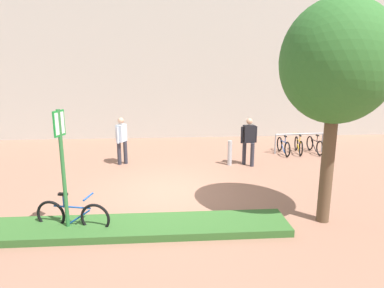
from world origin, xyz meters
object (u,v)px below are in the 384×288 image
bike_rack_cluster (299,145)px  person_shirt_white (122,138)px  bike_at_sign (73,216)px  bollard_steel (230,153)px  tree_sidewalk (337,63)px  person_suited_dark (249,139)px  parking_sign_post (62,155)px

bike_rack_cluster → person_shirt_white: (-7.06, -1.12, 0.63)m
bike_at_sign → bollard_steel: (4.27, 4.74, 0.10)m
tree_sidewalk → bike_at_sign: size_ratio=2.95×
person_shirt_white → person_suited_dark: size_ratio=1.00×
parking_sign_post → bike_rack_cluster: bearing=40.1°
person_suited_dark → parking_sign_post: bearing=-136.6°
bollard_steel → person_suited_dark: bearing=-6.6°
tree_sidewalk → parking_sign_post: tree_sidewalk is taller
parking_sign_post → person_suited_dark: size_ratio=1.54×
tree_sidewalk → bollard_steel: 5.73m
tree_sidewalk → person_suited_dark: (-0.65, 4.58, -2.55)m
bike_rack_cluster → bollard_steel: bearing=-154.3°
tree_sidewalk → bike_rack_cluster: bearing=73.2°
bike_at_sign → bollard_steel: bearing=48.0°
bike_rack_cluster → bollard_steel: (-3.18, -1.53, 0.10)m
bollard_steel → person_suited_dark: (0.66, -0.08, 0.53)m
bike_rack_cluster → person_shirt_white: person_shirt_white is taller
parking_sign_post → bike_rack_cluster: (7.54, 6.35, -1.37)m
bike_at_sign → person_suited_dark: bearing=43.4°
parking_sign_post → person_shirt_white: (0.48, 5.24, -0.74)m
parking_sign_post → bike_rack_cluster: parking_sign_post is taller
bike_at_sign → bollard_steel: size_ratio=1.83×
tree_sidewalk → person_suited_dark: tree_sidewalk is taller
bike_rack_cluster → bike_at_sign: bearing=-139.9°
bike_rack_cluster → person_suited_dark: bearing=-147.5°
bike_at_sign → bike_rack_cluster: (7.45, 6.27, -0.00)m
parking_sign_post → bike_at_sign: bearing=43.9°
bike_at_sign → person_suited_dark: person_suited_dark is taller
bike_rack_cluster → person_suited_dark: 3.05m
bike_at_sign → person_shirt_white: bearing=85.7°
bike_rack_cluster → person_suited_dark: (-2.52, -1.61, 0.63)m
tree_sidewalk → bollard_steel: (-1.31, 4.65, -3.09)m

